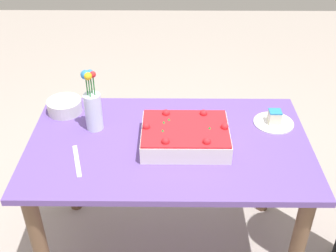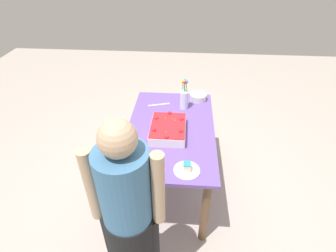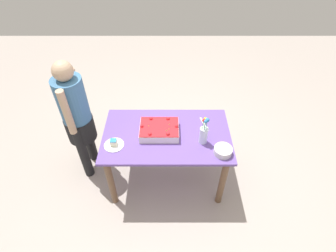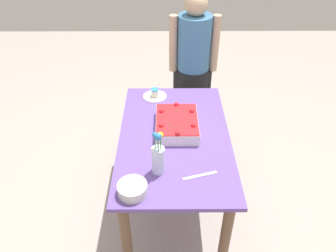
{
  "view_description": "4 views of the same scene",
  "coord_description": "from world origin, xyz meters",
  "px_view_note": "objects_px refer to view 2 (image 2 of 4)",
  "views": [
    {
      "loc": [
        -0.01,
        1.59,
        1.93
      ],
      "look_at": [
        0.0,
        -0.07,
        0.8
      ],
      "focal_mm": 45.0,
      "sensor_mm": 36.0,
      "label": 1
    },
    {
      "loc": [
        -1.92,
        -0.12,
        2.17
      ],
      "look_at": [
        -0.06,
        0.02,
        0.82
      ],
      "focal_mm": 28.0,
      "sensor_mm": 36.0,
      "label": 2
    },
    {
      "loc": [
        0.01,
        -1.91,
        2.68
      ],
      "look_at": [
        0.01,
        0.06,
        0.81
      ],
      "focal_mm": 28.0,
      "sensor_mm": 36.0,
      "label": 3
    },
    {
      "loc": [
        1.84,
        -0.06,
        2.23
      ],
      "look_at": [
        -0.04,
        -0.05,
        0.81
      ],
      "focal_mm": 35.0,
      "sensor_mm": 36.0,
      "label": 4
    }
  ],
  "objects_px": {
    "fruit_bowl": "(198,97)",
    "sheet_cake": "(168,129)",
    "cake_knife": "(159,105)",
    "serving_plate_with_slice": "(187,169)",
    "flower_vase": "(184,97)",
    "person_standing": "(128,209)"
  },
  "relations": [
    {
      "from": "fruit_bowl",
      "to": "sheet_cake",
      "type": "bearing_deg",
      "value": 155.95
    },
    {
      "from": "serving_plate_with_slice",
      "to": "fruit_bowl",
      "type": "bearing_deg",
      "value": -5.48
    },
    {
      "from": "sheet_cake",
      "to": "fruit_bowl",
      "type": "height_order",
      "value": "sheet_cake"
    },
    {
      "from": "fruit_bowl",
      "to": "flower_vase",
      "type": "bearing_deg",
      "value": 140.14
    },
    {
      "from": "sheet_cake",
      "to": "cake_knife",
      "type": "xyz_separation_m",
      "value": [
        0.48,
        0.13,
        -0.05
      ]
    },
    {
      "from": "sheet_cake",
      "to": "cake_knife",
      "type": "relative_size",
      "value": 1.77
    },
    {
      "from": "sheet_cake",
      "to": "person_standing",
      "type": "bearing_deg",
      "value": 168.72
    },
    {
      "from": "flower_vase",
      "to": "cake_knife",
      "type": "bearing_deg",
      "value": 80.87
    },
    {
      "from": "serving_plate_with_slice",
      "to": "sheet_cake",
      "type": "bearing_deg",
      "value": 21.17
    },
    {
      "from": "fruit_bowl",
      "to": "person_standing",
      "type": "relative_size",
      "value": 0.12
    },
    {
      "from": "cake_knife",
      "to": "fruit_bowl",
      "type": "xyz_separation_m",
      "value": [
        0.14,
        -0.41,
        0.03
      ]
    },
    {
      "from": "serving_plate_with_slice",
      "to": "flower_vase",
      "type": "distance_m",
      "value": 0.89
    },
    {
      "from": "sheet_cake",
      "to": "fruit_bowl",
      "type": "distance_m",
      "value": 0.67
    },
    {
      "from": "flower_vase",
      "to": "fruit_bowl",
      "type": "bearing_deg",
      "value": -39.86
    },
    {
      "from": "sheet_cake",
      "to": "fruit_bowl",
      "type": "bearing_deg",
      "value": -24.05
    },
    {
      "from": "sheet_cake",
      "to": "flower_vase",
      "type": "height_order",
      "value": "flower_vase"
    },
    {
      "from": "person_standing",
      "to": "cake_knife",
      "type": "bearing_deg",
      "value": -1.91
    },
    {
      "from": "fruit_bowl",
      "to": "person_standing",
      "type": "bearing_deg",
      "value": 163.27
    },
    {
      "from": "cake_knife",
      "to": "flower_vase",
      "type": "relative_size",
      "value": 0.71
    },
    {
      "from": "fruit_bowl",
      "to": "cake_knife",
      "type": "bearing_deg",
      "value": 108.52
    },
    {
      "from": "cake_knife",
      "to": "person_standing",
      "type": "height_order",
      "value": "person_standing"
    },
    {
      "from": "cake_knife",
      "to": "sheet_cake",
      "type": "bearing_deg",
      "value": -90.77
    }
  ]
}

